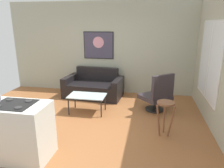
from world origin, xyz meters
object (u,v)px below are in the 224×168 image
Objects in this scene: couch at (94,87)px; coffee_table at (87,97)px; bar_stool at (165,110)px; armchair at (158,95)px; wall_painting at (99,45)px.

couch is 1.96× the size of coffee_table.
couch is 2.83m from bar_stool.
coffee_table is 1.75m from armchair.
couch reaches higher than coffee_table.
wall_painting is at bearing 143.66° from armchair.
armchair is (1.87, -0.83, 0.16)m from couch.
coffee_table is at bearing -86.09° from wall_painting.
bar_stool is 3.31m from wall_painting.
wall_painting is (-0.12, 1.72, 1.09)m from coffee_table.
wall_painting reaches higher than armchair.
bar_stool reaches higher than coffee_table.
couch is at bearing 134.65° from bar_stool.
bar_stool is (1.98, -2.00, 0.26)m from couch.
coffee_table is 0.95× the size of wall_painting.
couch is 1.87× the size of wall_painting.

